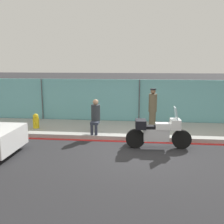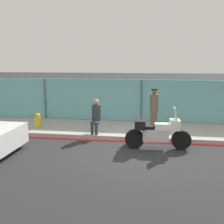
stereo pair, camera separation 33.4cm
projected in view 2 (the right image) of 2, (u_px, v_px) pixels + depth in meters
ground_plane at (136, 153)px, 8.60m from camera, size 120.00×120.00×0.00m
sidewalk at (140, 130)px, 11.13m from camera, size 35.08×2.68×0.16m
curb_paint_stripe at (138, 142)px, 9.76m from camera, size 35.08×0.18×0.01m
storefront_fence at (141, 102)px, 12.33m from camera, size 33.32×0.17×2.13m
motorcycle at (157, 132)px, 8.94m from camera, size 2.25×0.57×1.46m
officer_standing at (154, 109)px, 10.82m from camera, size 0.34×0.34×1.70m
person_seated_on_curb at (96, 114)px, 10.38m from camera, size 0.36×0.68×1.34m
fire_hydrant at (38, 120)px, 11.25m from camera, size 0.26×0.32×0.63m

